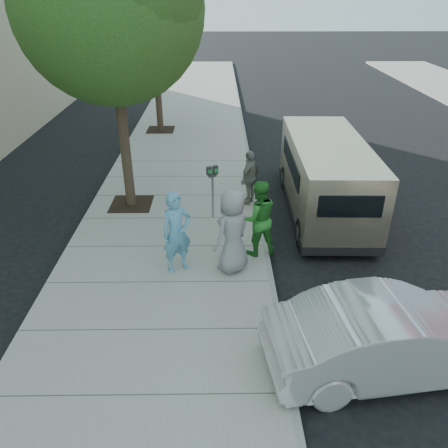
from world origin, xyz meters
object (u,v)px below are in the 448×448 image
at_px(tree_near, 110,0).
at_px(person_gray_shirt, 233,231).
at_px(tree_far, 154,13).
at_px(person_green_shirt, 258,218).
at_px(parking_meter, 212,181).
at_px(van, 325,175).
at_px(sedan, 394,337).
at_px(person_officer, 177,232).
at_px(person_striped_polo, 250,177).

relative_size(tree_near, person_gray_shirt, 3.85).
bearing_deg(tree_far, person_green_shirt, -71.50).
xyz_separation_m(tree_near, parking_meter, (2.38, -0.83, -4.31)).
distance_m(van, person_gray_shirt, 4.15).
bearing_deg(sedan, person_officer, 45.47).
xyz_separation_m(tree_near, sedan, (5.45, -6.25, -4.84)).
bearing_deg(tree_far, person_striped_polo, -65.46).
relative_size(van, person_gray_shirt, 2.98).
relative_size(tree_far, parking_meter, 4.33).
bearing_deg(sedan, tree_far, 13.79).
xyz_separation_m(van, sedan, (-0.10, -5.99, -0.43)).
height_order(parking_meter, person_gray_shirt, person_gray_shirt).
xyz_separation_m(tree_far, person_striped_polo, (3.45, -7.56, -3.92)).
bearing_deg(person_gray_shirt, person_officer, -46.48).
height_order(tree_near, van, tree_near).
bearing_deg(person_striped_polo, person_green_shirt, 32.11).
height_order(parking_meter, person_officer, person_officer).
bearing_deg(person_gray_shirt, person_green_shirt, -177.39).
bearing_deg(person_officer, person_striped_polo, 31.70).
bearing_deg(person_green_shirt, tree_near, -50.20).
bearing_deg(person_officer, van, 8.35).
xyz_separation_m(parking_meter, person_green_shirt, (1.08, -1.89, -0.15)).
height_order(sedan, person_striped_polo, person_striped_polo).
bearing_deg(parking_meter, sedan, -84.73).
bearing_deg(person_striped_polo, van, 114.16).
height_order(tree_near, tree_far, tree_near).
xyz_separation_m(tree_far, person_officer, (1.62, -10.98, -3.79)).
xyz_separation_m(person_officer, person_gray_shirt, (1.22, -0.02, 0.03)).
relative_size(van, person_striped_polo, 3.58).
distance_m(tree_near, sedan, 9.60).
distance_m(sedan, person_officer, 4.81).
relative_size(tree_near, person_striped_polo, 4.63).
height_order(parking_meter, person_green_shirt, person_green_shirt).
bearing_deg(van, parking_meter, -168.46).
relative_size(van, person_green_shirt, 3.12).
xyz_separation_m(parking_meter, person_officer, (-0.76, -2.55, -0.14)).
xyz_separation_m(van, person_green_shirt, (-2.10, -2.46, -0.05)).
distance_m(tree_near, person_gray_shirt, 6.26).
bearing_deg(person_green_shirt, person_striped_polo, -101.98).
bearing_deg(van, person_green_shirt, -129.10).
bearing_deg(tree_near, person_striped_polo, 0.61).
bearing_deg(person_green_shirt, parking_meter, -72.35).
distance_m(tree_far, person_striped_polo, 9.19).
bearing_deg(person_striped_polo, tree_far, -123.35).
distance_m(person_green_shirt, person_gray_shirt, 0.92).
relative_size(van, person_officer, 3.08).
bearing_deg(tree_far, tree_near, -90.00).
relative_size(parking_meter, person_striped_polo, 0.92).
distance_m(van, person_officer, 5.02).
bearing_deg(person_striped_polo, sedan, 49.75).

